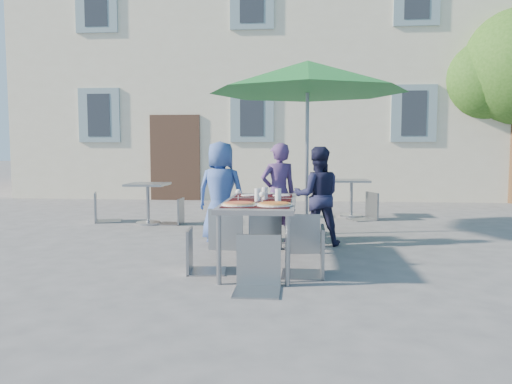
# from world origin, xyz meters

# --- Properties ---
(ground) EXTENTS (90.00, 90.00, 0.00)m
(ground) POSITION_xyz_m (0.00, 0.00, 0.00)
(ground) COLOR #4D4D50
(ground) RESTS_ON ground
(building) EXTENTS (13.60, 8.20, 11.10)m
(building) POSITION_xyz_m (-0.00, 11.50, 4.85)
(building) COLOR beige
(building) RESTS_ON ground
(dining_table) EXTENTS (0.80, 1.85, 0.76)m
(dining_table) POSITION_xyz_m (0.80, 0.47, 0.70)
(dining_table) COLOR #444448
(dining_table) RESTS_ON ground
(pizza_near_left) EXTENTS (0.37, 0.37, 0.03)m
(pizza_near_left) POSITION_xyz_m (0.62, -0.05, 0.77)
(pizza_near_left) COLOR white
(pizza_near_left) RESTS_ON dining_table
(pizza_near_right) EXTENTS (0.38, 0.38, 0.03)m
(pizza_near_right) POSITION_xyz_m (0.99, -0.05, 0.77)
(pizza_near_right) COLOR white
(pizza_near_right) RESTS_ON dining_table
(glassware) EXTENTS (0.53, 0.47, 0.15)m
(glassware) POSITION_xyz_m (0.84, 0.38, 0.83)
(glassware) COLOR silver
(glassware) RESTS_ON dining_table
(place_settings) EXTENTS (0.66, 0.50, 0.01)m
(place_settings) POSITION_xyz_m (0.81, 1.10, 0.76)
(place_settings) COLOR white
(place_settings) RESTS_ON dining_table
(child_0) EXTENTS (0.78, 0.58, 1.45)m
(child_0) POSITION_xyz_m (0.11, 1.85, 0.72)
(child_0) COLOR #38549B
(child_0) RESTS_ON ground
(child_1) EXTENTS (0.61, 0.51, 1.42)m
(child_1) POSITION_xyz_m (0.94, 1.82, 0.71)
(child_1) COLOR #4B3266
(child_1) RESTS_ON ground
(child_2) EXTENTS (0.69, 0.43, 1.37)m
(child_2) POSITION_xyz_m (1.48, 1.74, 0.69)
(child_2) COLOR #191B38
(child_2) RESTS_ON ground
(chair_0) EXTENTS (0.49, 0.49, 1.05)m
(chair_0) POSITION_xyz_m (0.28, 1.35, 0.62)
(chair_0) COLOR #8E9499
(chair_0) RESTS_ON ground
(chair_1) EXTENTS (0.58, 0.58, 1.02)m
(chair_1) POSITION_xyz_m (0.75, 1.45, 0.60)
(chair_1) COLOR #92999D
(chair_1) RESTS_ON ground
(chair_2) EXTENTS (0.48, 0.49, 0.97)m
(chair_2) POSITION_xyz_m (1.28, 1.22, 0.57)
(chair_2) COLOR gray
(chair_2) RESTS_ON ground
(chair_3) EXTENTS (0.44, 0.44, 0.90)m
(chair_3) POSITION_xyz_m (0.15, 0.07, 0.53)
(chair_3) COLOR gray
(chair_3) RESTS_ON ground
(chair_4) EXTENTS (0.45, 0.44, 1.00)m
(chair_4) POSITION_xyz_m (1.39, 0.04, 0.59)
(chair_4) COLOR gray
(chair_4) RESTS_ON ground
(chair_5) EXTENTS (0.44, 0.44, 0.98)m
(chair_5) POSITION_xyz_m (0.85, -0.54, 0.58)
(chair_5) COLOR gray
(chair_5) RESTS_ON ground
(patio_umbrella) EXTENTS (3.07, 3.07, 2.69)m
(patio_umbrella) POSITION_xyz_m (1.34, 2.61, 2.43)
(patio_umbrella) COLOR #ADB0B5
(patio_umbrella) RESTS_ON ground
(cafe_table_0) EXTENTS (0.68, 0.68, 0.73)m
(cafe_table_0) POSITION_xyz_m (-1.44, 3.37, 0.49)
(cafe_table_0) COLOR #ADB0B5
(cafe_table_0) RESTS_ON ground
(bg_chair_l_0) EXTENTS (0.59, 0.59, 1.02)m
(bg_chair_l_0) POSITION_xyz_m (-2.39, 3.58, 0.60)
(bg_chair_l_0) COLOR gray
(bg_chair_l_0) RESTS_ON ground
(bg_chair_r_0) EXTENTS (0.40, 0.40, 0.87)m
(bg_chair_r_0) POSITION_xyz_m (-0.96, 3.42, 0.51)
(bg_chair_r_0) COLOR gray
(bg_chair_r_0) RESTS_ON ground
(cafe_table_1) EXTENTS (0.68, 0.68, 0.73)m
(cafe_table_1) POSITION_xyz_m (2.24, 4.68, 0.49)
(cafe_table_1) COLOR #ADB0B5
(cafe_table_1) RESTS_ON ground
(bg_chair_l_1) EXTENTS (0.42, 0.42, 0.90)m
(bg_chair_l_1) POSITION_xyz_m (1.15, 4.48, 0.52)
(bg_chair_l_1) COLOR gray
(bg_chair_l_1) RESTS_ON ground
(bg_chair_r_1) EXTENTS (0.57, 0.57, 0.98)m
(bg_chair_r_1) POSITION_xyz_m (2.50, 4.28, 0.58)
(bg_chair_r_1) COLOR gray
(bg_chair_r_1) RESTS_ON ground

